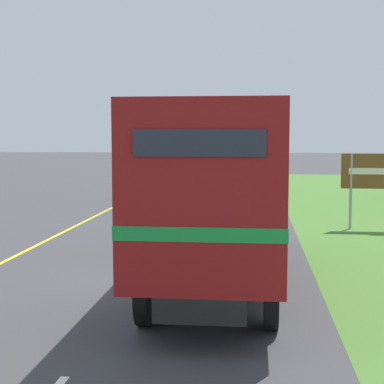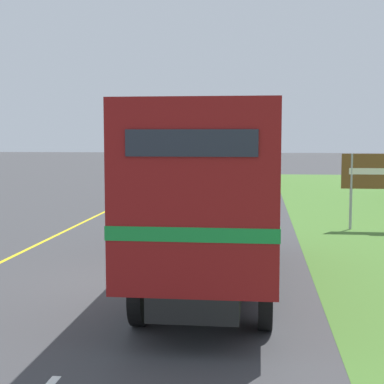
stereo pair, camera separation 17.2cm
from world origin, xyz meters
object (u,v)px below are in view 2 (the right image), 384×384
(lead_car_white, at_px, (163,183))
(lead_car_grey_ahead, at_px, (246,169))
(highway_sign, at_px, (377,174))
(horse_trailer_truck, at_px, (214,189))

(lead_car_white, xyz_separation_m, lead_car_grey_ahead, (3.61, 10.73, 0.07))
(lead_car_white, relative_size, highway_sign, 1.37)
(lead_car_white, distance_m, highway_sign, 11.02)
(lead_car_grey_ahead, bearing_deg, highway_sign, -75.43)
(lead_car_white, distance_m, lead_car_grey_ahead, 11.32)
(horse_trailer_truck, height_order, lead_car_white, horse_trailer_truck)
(horse_trailer_truck, distance_m, lead_car_grey_ahead, 25.95)
(horse_trailer_truck, bearing_deg, highway_sign, 59.51)
(lead_car_white, bearing_deg, highway_sign, -41.09)
(horse_trailer_truck, xyz_separation_m, highway_sign, (4.71, 7.99, -0.16))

